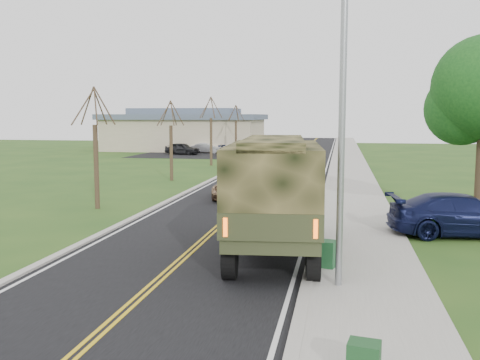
% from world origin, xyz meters
% --- Properties ---
extents(ground, '(160.00, 160.00, 0.00)m').
position_xyz_m(ground, '(0.00, 0.00, 0.00)').
color(ground, '#244818').
rests_on(ground, ground).
extents(road, '(8.00, 120.00, 0.01)m').
position_xyz_m(road, '(0.00, 40.00, 0.01)').
color(road, black).
rests_on(road, ground).
extents(curb_right, '(0.30, 120.00, 0.12)m').
position_xyz_m(curb_right, '(4.15, 40.00, 0.06)').
color(curb_right, '#9E998E').
rests_on(curb_right, ground).
extents(sidewalk_right, '(3.20, 120.00, 0.10)m').
position_xyz_m(sidewalk_right, '(5.90, 40.00, 0.05)').
color(sidewalk_right, '#9E998E').
rests_on(sidewalk_right, ground).
extents(curb_left, '(0.30, 120.00, 0.10)m').
position_xyz_m(curb_left, '(-4.15, 40.00, 0.05)').
color(curb_left, '#9E998E').
rests_on(curb_left, ground).
extents(street_light, '(1.65, 0.22, 8.00)m').
position_xyz_m(street_light, '(4.90, -0.50, 4.43)').
color(street_light, gray).
rests_on(street_light, ground).
extents(bare_tree_a, '(1.93, 2.26, 6.08)m').
position_xyz_m(bare_tree_a, '(-7.00, 10.00, 2.63)').
color(bare_tree_a, '#38281C').
rests_on(bare_tree_a, ground).
extents(bare_tree_b, '(1.83, 2.14, 5.73)m').
position_xyz_m(bare_tree_b, '(-7.00, 22.00, 2.48)').
color(bare_tree_b, '#38281C').
rests_on(bare_tree_b, ground).
extents(bare_tree_c, '(2.04, 2.39, 6.42)m').
position_xyz_m(bare_tree_c, '(-7.00, 34.00, 2.78)').
color(bare_tree_c, '#38281C').
rests_on(bare_tree_c, ground).
extents(bare_tree_d, '(1.88, 2.20, 5.91)m').
position_xyz_m(bare_tree_d, '(-7.00, 46.00, 2.55)').
color(bare_tree_d, '#38281C').
rests_on(bare_tree_d, ground).
extents(commercial_building, '(25.50, 21.50, 5.65)m').
position_xyz_m(commercial_building, '(-15.98, 55.97, 2.69)').
color(commercial_building, tan).
rests_on(commercial_building, ground).
extents(military_truck, '(3.48, 8.13, 3.94)m').
position_xyz_m(military_truck, '(2.87, 2.54, 2.26)').
color(military_truck, black).
rests_on(military_truck, ground).
extents(suv_champagne, '(2.60, 4.96, 1.33)m').
position_xyz_m(suv_champagne, '(-0.86, 14.71, 0.67)').
color(suv_champagne, '#8C6C4F').
rests_on(suv_champagne, ground).
extents(sedan_silver, '(1.72, 4.19, 1.35)m').
position_xyz_m(sedan_silver, '(-0.99, 23.40, 0.68)').
color(sedan_silver, silver).
rests_on(sedan_silver, ground).
extents(pickup_navy, '(5.91, 3.03, 1.64)m').
position_xyz_m(pickup_navy, '(9.69, 6.89, 0.82)').
color(pickup_navy, '#0E1336').
rests_on(pickup_navy, ground).
extents(utility_box_near, '(0.71, 0.64, 0.80)m').
position_xyz_m(utility_box_near, '(4.60, 1.23, 0.50)').
color(utility_box_near, '#1C4F28').
rests_on(utility_box_near, sidewalk_right).
extents(utility_box_far, '(0.62, 0.54, 0.65)m').
position_xyz_m(utility_box_far, '(5.46, -5.67, 0.43)').
color(utility_box_far, '#17421D').
rests_on(utility_box_far, sidewalk_right).
extents(lot_car_dark, '(4.53, 2.62, 1.45)m').
position_xyz_m(lot_car_dark, '(-13.77, 47.04, 0.73)').
color(lot_car_dark, black).
rests_on(lot_car_dark, ground).
extents(lot_car_silver, '(4.01, 1.62, 1.30)m').
position_xyz_m(lot_car_silver, '(-11.46, 50.00, 0.65)').
color(lot_car_silver, '#B8B7BD').
rests_on(lot_car_silver, ground).
extents(lot_car_navy, '(5.07, 2.49, 1.42)m').
position_xyz_m(lot_car_navy, '(-6.04, 43.99, 0.71)').
color(lot_car_navy, '#0E1734').
rests_on(lot_car_navy, ground).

